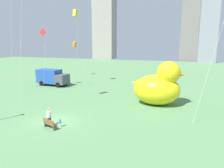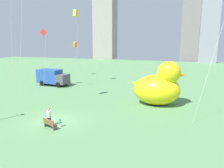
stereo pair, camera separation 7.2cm
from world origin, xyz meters
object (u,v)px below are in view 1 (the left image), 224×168
at_px(person_child, 60,122).
at_px(kite_red, 43,34).
at_px(person_adult, 49,116).
at_px(park_bench, 50,124).
at_px(kite_yellow, 75,13).
at_px(kite_orange, 75,44).
at_px(giant_inflatable_duck, 158,86).
at_px(box_truck, 52,77).

relative_size(person_child, kite_red, 0.09).
distance_m(person_adult, kite_red, 19.19).
height_order(park_bench, kite_red, kite_red).
height_order(park_bench, person_adult, person_adult).
bearing_deg(person_adult, kite_yellow, 109.65).
bearing_deg(kite_red, person_adult, -53.79).
bearing_deg(person_adult, person_child, 1.99).
relative_size(kite_orange, kite_red, 0.79).
height_order(person_child, kite_red, kite_red).
bearing_deg(park_bench, giant_inflatable_duck, 51.67).
distance_m(person_adult, kite_orange, 29.52).
relative_size(person_adult, giant_inflatable_duck, 0.26).
height_order(giant_inflatable_duck, kite_red, kite_red).
xyz_separation_m(person_adult, giant_inflatable_duck, (8.90, 10.17, 1.40)).
bearing_deg(person_child, box_truck, 125.60).
xyz_separation_m(giant_inflatable_duck, kite_orange, (-20.21, 16.39, 4.76)).
bearing_deg(box_truck, kite_yellow, 29.15).
distance_m(person_child, kite_red, 19.95).
relative_size(giant_inflatable_duck, kite_yellow, 0.50).
distance_m(park_bench, giant_inflatable_duck, 13.80).
distance_m(person_adult, box_truck, 19.16).
relative_size(park_bench, box_truck, 0.27).
relative_size(park_bench, kite_orange, 0.20).
xyz_separation_m(park_bench, person_child, (0.67, 0.60, 0.03)).
distance_m(box_truck, kite_yellow, 11.90).
height_order(kite_red, kite_yellow, kite_yellow).
bearing_deg(person_adult, giant_inflatable_duck, 48.80).
distance_m(park_bench, kite_yellow, 23.37).
bearing_deg(park_bench, kite_yellow, 110.24).
bearing_deg(kite_red, person_child, -50.92).
bearing_deg(park_bench, person_adult, 126.95).
relative_size(park_bench, giant_inflatable_duck, 0.24).
xyz_separation_m(person_child, giant_inflatable_duck, (7.81, 10.13, 1.84)).
xyz_separation_m(person_child, box_truck, (-11.49, 16.05, 0.94)).
bearing_deg(giant_inflatable_duck, park_bench, -128.33).
bearing_deg(person_child, kite_red, 129.08).
relative_size(person_adult, person_child, 1.88).
height_order(park_bench, kite_yellow, kite_yellow).
bearing_deg(kite_orange, giant_inflatable_duck, -39.05).
xyz_separation_m(park_bench, kite_red, (-10.74, 14.65, 8.41)).
distance_m(giant_inflatable_duck, kite_orange, 26.45).
xyz_separation_m(person_adult, kite_orange, (-11.30, 26.56, 6.16)).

